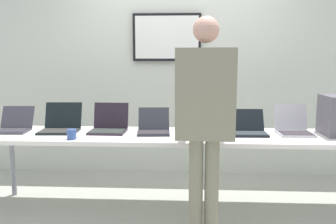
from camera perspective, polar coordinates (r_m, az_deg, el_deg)
The scene contains 12 objects.
ground at distance 3.60m, azimuth 1.27°, elevation -15.46°, with size 8.00×8.00×0.04m, color #A2A599.
back_wall at distance 4.42m, azimuth 1.75°, elevation 5.99°, with size 8.00×0.11×2.47m.
workbench at distance 3.37m, azimuth 1.31°, elevation -4.33°, with size 3.68×0.70×0.74m.
laptop_station_0 at distance 3.82m, azimuth -23.57°, elevation -2.02°, with size 0.34×0.36×0.23m.
laptop_station_1 at distance 3.65m, azimuth -16.89°, elevation -2.02°, with size 0.38×0.38×0.27m.
laptop_station_2 at distance 3.52m, azimuth -9.49°, elevation -2.14°, with size 0.36×0.34×0.27m.
laptop_station_3 at distance 3.43m, azimuth -2.32°, elevation -2.47°, with size 0.33×0.37×0.22m.
laptop_station_4 at distance 3.43m, azimuth 4.97°, elevation -2.43°, with size 0.32×0.31×0.24m.
laptop_station_5 at distance 3.46m, azimuth 12.74°, elevation -2.59°, with size 0.34×0.34×0.22m.
laptop_station_6 at distance 3.60m, azimuth 19.51°, elevation -2.31°, with size 0.32×0.35×0.27m.
person at distance 2.69m, azimuth 5.96°, elevation 0.41°, with size 0.45×0.59×1.75m.
coffee_mug at distance 3.27m, azimuth -15.24°, elevation -3.48°, with size 0.08×0.08×0.09m.
Camera 1 is at (0.10, -3.28, 1.45)m, focal length 37.89 mm.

